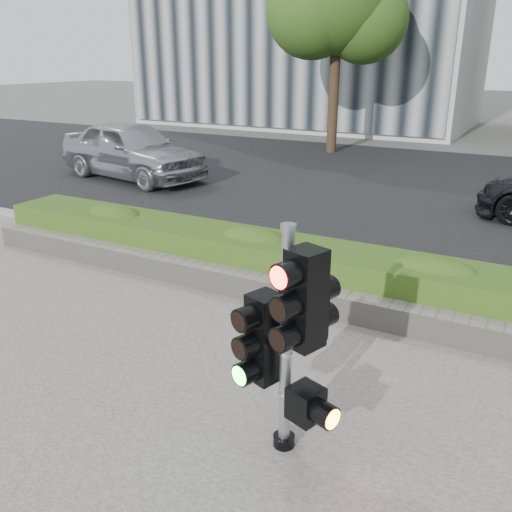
# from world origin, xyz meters

# --- Properties ---
(ground) EXTENTS (120.00, 120.00, 0.00)m
(ground) POSITION_xyz_m (0.00, 0.00, 0.00)
(ground) COLOR #51514C
(ground) RESTS_ON ground
(road) EXTENTS (60.00, 13.00, 0.02)m
(road) POSITION_xyz_m (0.00, 10.00, 0.01)
(road) COLOR black
(road) RESTS_ON ground
(curb) EXTENTS (60.00, 0.25, 0.12)m
(curb) POSITION_xyz_m (0.00, 3.15, 0.06)
(curb) COLOR gray
(curb) RESTS_ON ground
(stone_wall) EXTENTS (12.00, 0.32, 0.34)m
(stone_wall) POSITION_xyz_m (0.00, 1.90, 0.20)
(stone_wall) COLOR gray
(stone_wall) RESTS_ON sidewalk
(hedge) EXTENTS (12.00, 1.00, 0.68)m
(hedge) POSITION_xyz_m (0.00, 2.55, 0.37)
(hedge) COLOR olive
(hedge) RESTS_ON sidewalk
(tree_left) EXTENTS (4.61, 4.03, 7.34)m
(tree_left) POSITION_xyz_m (-4.52, 14.56, 5.04)
(tree_left) COLOR black
(tree_left) RESTS_ON ground
(traffic_signal) EXTENTS (0.76, 0.63, 2.05)m
(traffic_signal) POSITION_xyz_m (0.94, -0.73, 1.16)
(traffic_signal) COLOR black
(traffic_signal) RESTS_ON sidewalk
(car_silver) EXTENTS (4.97, 2.73, 1.60)m
(car_silver) POSITION_xyz_m (-7.79, 7.46, 0.82)
(car_silver) COLOR #A3A4AA
(car_silver) RESTS_ON road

